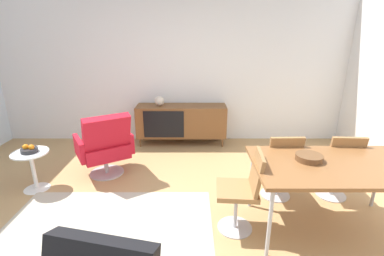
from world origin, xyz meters
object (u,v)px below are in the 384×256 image
at_px(wooden_bowl_on_table, 308,157).
at_px(side_table_round, 31,167).
at_px(sideboard, 180,121).
at_px(vase_cobalt, 159,101).
at_px(dining_table, 335,167).
at_px(dining_chair_near_window, 242,189).
at_px(dining_chair_back_left, 279,163).
at_px(dining_chair_back_right, 338,163).
at_px(fruit_bowl, 28,150).
at_px(lounge_chair_red, 104,145).

height_order(wooden_bowl_on_table, side_table_round, wooden_bowl_on_table).
bearing_deg(sideboard, vase_cobalt, 179.72).
distance_m(sideboard, dining_table, 2.86).
xyz_separation_m(wooden_bowl_on_table, side_table_round, (-3.19, 0.70, -0.45)).
bearing_deg(wooden_bowl_on_table, dining_chair_near_window, -172.74).
relative_size(sideboard, dining_table, 1.00).
bearing_deg(dining_chair_back_left, vase_cobalt, 131.94).
bearing_deg(dining_table, wooden_bowl_on_table, 162.31).
distance_m(dining_chair_back_right, side_table_round, 3.79).
relative_size(vase_cobalt, dining_chair_back_left, 0.20).
xyz_separation_m(dining_chair_near_window, side_table_round, (-2.55, 0.78, -0.15)).
distance_m(dining_chair_back_right, fruit_bowl, 3.79).
height_order(sideboard, wooden_bowl_on_table, wooden_bowl_on_table).
relative_size(sideboard, wooden_bowl_on_table, 6.15).
distance_m(dining_chair_back_left, fruit_bowl, 3.10).
relative_size(vase_cobalt, wooden_bowl_on_table, 0.66).
distance_m(dining_chair_back_left, dining_chair_back_right, 0.69).
bearing_deg(lounge_chair_red, dining_chair_near_window, -33.73).
bearing_deg(vase_cobalt, dining_table, -50.18).
height_order(sideboard, dining_chair_back_right, dining_chair_back_right).
bearing_deg(sideboard, dining_chair_back_left, -55.49).
bearing_deg(side_table_round, dining_table, -12.69).
distance_m(sideboard, dining_chair_back_right, 2.65).
relative_size(dining_table, dining_chair_near_window, 1.87).
distance_m(dining_chair_back_right, dining_chair_near_window, 1.36).
bearing_deg(dining_table, dining_chair_back_right, 58.22).
relative_size(vase_cobalt, lounge_chair_red, 0.18).
distance_m(dining_chair_back_left, side_table_round, 3.10).
distance_m(dining_table, fruit_bowl, 3.52).
bearing_deg(dining_table, lounge_chair_red, 156.35).
bearing_deg(dining_chair_back_right, vase_cobalt, 142.06).
relative_size(dining_chair_near_window, side_table_round, 1.65).
relative_size(wooden_bowl_on_table, side_table_round, 0.50).
height_order(wooden_bowl_on_table, fruit_bowl, wooden_bowl_on_table).
height_order(vase_cobalt, side_table_round, vase_cobalt).
bearing_deg(dining_table, vase_cobalt, 129.82).
xyz_separation_m(sideboard, dining_chair_near_window, (0.70, -2.37, 0.03)).
bearing_deg(dining_chair_back_right, wooden_bowl_on_table, -140.79).
xyz_separation_m(lounge_chair_red, side_table_round, (-0.83, -0.37, -0.15)).
xyz_separation_m(vase_cobalt, fruit_bowl, (-1.46, -1.59, -0.25)).
relative_size(dining_table, lounge_chair_red, 1.69).
bearing_deg(wooden_bowl_on_table, dining_table, -17.69).
bearing_deg(fruit_bowl, side_table_round, 82.53).
distance_m(vase_cobalt, side_table_round, 2.22).
distance_m(dining_table, dining_chair_near_window, 0.92).
bearing_deg(sideboard, wooden_bowl_on_table, -59.51).
relative_size(side_table_round, fruit_bowl, 2.60).
xyz_separation_m(dining_chair_back_right, side_table_round, (-3.78, 0.21, -0.15)).
relative_size(dining_chair_near_window, fruit_bowl, 4.28).
height_order(wooden_bowl_on_table, dining_chair_back_left, dining_chair_back_left).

